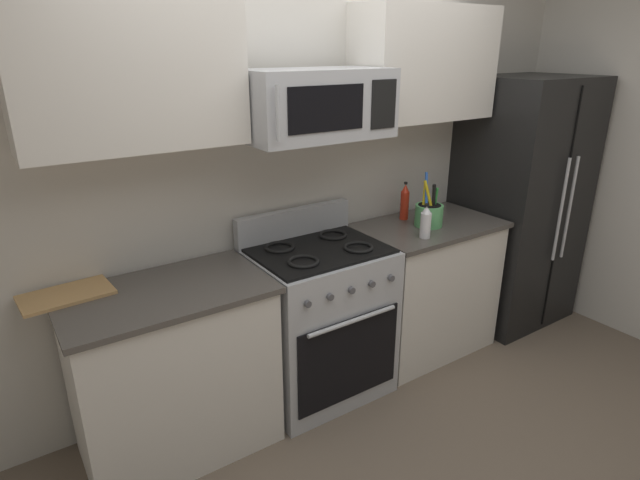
{
  "coord_description": "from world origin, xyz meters",
  "views": [
    {
      "loc": [
        -1.5,
        -1.6,
        1.99
      ],
      "look_at": [
        -0.07,
        0.53,
        1.03
      ],
      "focal_mm": 29.09,
      "sensor_mm": 36.0,
      "label": 1
    }
  ],
  "objects": [
    {
      "name": "counter_left",
      "position": [
        -0.88,
        0.64,
        0.46
      ],
      "size": [
        0.98,
        0.59,
        0.91
      ],
      "color": "silver",
      "rests_on": "ground"
    },
    {
      "name": "wall_back",
      "position": [
        0.0,
        1.01,
        1.3
      ],
      "size": [
        8.0,
        0.1,
        2.6
      ],
      "primitive_type": "cube",
      "color": "beige",
      "rests_on": "ground"
    },
    {
      "name": "upper_cabinets_right",
      "position": [
        0.87,
        0.79,
        1.89
      ],
      "size": [
        0.94,
        0.34,
        0.66
      ],
      "color": "silver"
    },
    {
      "name": "ground_plane",
      "position": [
        0.0,
        0.0,
        0.0
      ],
      "size": [
        16.0,
        16.0,
        0.0
      ],
      "primitive_type": "plane",
      "color": "#6B5B4C"
    },
    {
      "name": "bottle_hot_sauce",
      "position": [
        0.79,
        0.81,
        1.03
      ],
      "size": [
        0.06,
        0.06,
        0.25
      ],
      "color": "red",
      "rests_on": "counter_right"
    },
    {
      "name": "cutting_board",
      "position": [
        -1.28,
        0.83,
        0.92
      ],
      "size": [
        0.41,
        0.26,
        0.02
      ],
      "primitive_type": "cube",
      "rotation": [
        0.0,
        0.0,
        0.07
      ],
      "color": "tan",
      "rests_on": "counter_left"
    },
    {
      "name": "counter_right",
      "position": [
        0.86,
        0.64,
        0.46
      ],
      "size": [
        0.95,
        0.59,
        0.91
      ],
      "color": "silver",
      "rests_on": "ground"
    },
    {
      "name": "range_oven",
      "position": [
        -0.0,
        0.65,
        0.47
      ],
      "size": [
        0.76,
        0.64,
        1.09
      ],
      "color": "#B2B5BA",
      "rests_on": "ground"
    },
    {
      "name": "bottle_vinegar",
      "position": [
        0.65,
        0.48,
        1.01
      ],
      "size": [
        0.06,
        0.06,
        0.21
      ],
      "color": "silver",
      "rests_on": "counter_right"
    },
    {
      "name": "utensil_crock",
      "position": [
        0.83,
        0.62,
        0.99
      ],
      "size": [
        0.18,
        0.18,
        0.34
      ],
      "color": "#59AD66",
      "rests_on": "counter_right"
    },
    {
      "name": "microwave",
      "position": [
        -0.0,
        0.67,
        1.71
      ],
      "size": [
        0.78,
        0.44,
        0.35
      ],
      "color": "#B2B5BA"
    },
    {
      "name": "refrigerator",
      "position": [
        1.77,
        0.63,
        0.9
      ],
      "size": [
        0.83,
        0.7,
        1.8
      ],
      "color": "black",
      "rests_on": "ground"
    },
    {
      "name": "upper_cabinets_left",
      "position": [
        -0.89,
        0.79,
        1.89
      ],
      "size": [
        0.97,
        0.34,
        0.66
      ],
      "color": "silver"
    }
  ]
}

